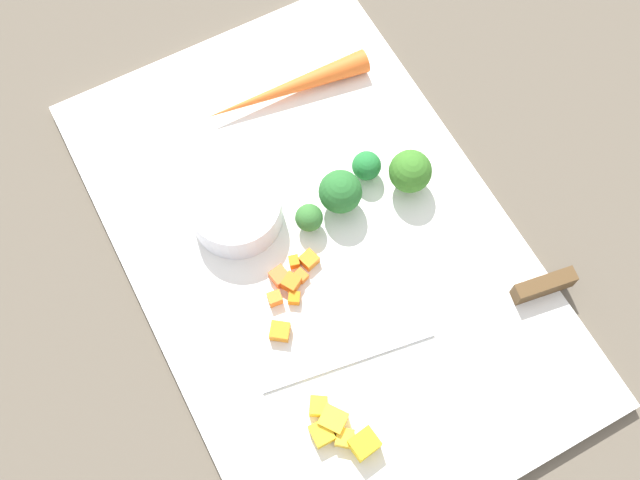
% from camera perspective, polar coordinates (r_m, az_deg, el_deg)
% --- Properties ---
extents(ground_plane, '(4.00, 4.00, 0.00)m').
position_cam_1_polar(ground_plane, '(0.72, 0.00, -0.69)').
color(ground_plane, brown).
extents(cutting_board, '(0.53, 0.34, 0.01)m').
position_cam_1_polar(cutting_board, '(0.71, 0.00, -0.50)').
color(cutting_board, white).
rests_on(cutting_board, ground_plane).
extents(prep_bowl, '(0.09, 0.09, 0.04)m').
position_cam_1_polar(prep_bowl, '(0.71, -6.35, 2.24)').
color(prep_bowl, white).
rests_on(prep_bowl, cutting_board).
extents(chef_knife, '(0.06, 0.30, 0.02)m').
position_cam_1_polar(chef_knife, '(0.69, 11.53, -5.19)').
color(chef_knife, silver).
rests_on(chef_knife, cutting_board).
extents(whole_carrot, '(0.04, 0.18, 0.02)m').
position_cam_1_polar(whole_carrot, '(0.78, -2.52, 11.32)').
color(whole_carrot, orange).
rests_on(whole_carrot, cutting_board).
extents(carrot_dice_0, '(0.02, 0.02, 0.01)m').
position_cam_1_polar(carrot_dice_0, '(0.69, -3.06, -2.76)').
color(carrot_dice_0, orange).
rests_on(carrot_dice_0, cutting_board).
extents(carrot_dice_1, '(0.02, 0.02, 0.01)m').
position_cam_1_polar(carrot_dice_1, '(0.67, -3.04, -6.89)').
color(carrot_dice_1, orange).
rests_on(carrot_dice_1, cutting_board).
extents(carrot_dice_2, '(0.01, 0.01, 0.01)m').
position_cam_1_polar(carrot_dice_2, '(0.68, -3.42, -4.41)').
color(carrot_dice_2, orange).
rests_on(carrot_dice_2, cutting_board).
extents(carrot_dice_3, '(0.01, 0.01, 0.01)m').
position_cam_1_polar(carrot_dice_3, '(0.69, -1.42, -2.70)').
color(carrot_dice_3, orange).
rests_on(carrot_dice_3, cutting_board).
extents(carrot_dice_4, '(0.02, 0.02, 0.01)m').
position_cam_1_polar(carrot_dice_4, '(0.69, -2.17, -3.25)').
color(carrot_dice_4, orange).
rests_on(carrot_dice_4, cutting_board).
extents(carrot_dice_5, '(0.01, 0.01, 0.01)m').
position_cam_1_polar(carrot_dice_5, '(0.68, -1.96, -4.39)').
color(carrot_dice_5, orange).
rests_on(carrot_dice_5, cutting_board).
extents(carrot_dice_6, '(0.02, 0.02, 0.01)m').
position_cam_1_polar(carrot_dice_6, '(0.69, -0.83, -1.50)').
color(carrot_dice_6, orange).
rests_on(carrot_dice_6, cutting_board).
extents(carrot_dice_7, '(0.01, 0.01, 0.01)m').
position_cam_1_polar(carrot_dice_7, '(0.69, -1.97, -1.65)').
color(carrot_dice_7, orange).
rests_on(carrot_dice_7, cutting_board).
extents(pepper_dice_0, '(0.02, 0.02, 0.02)m').
position_cam_1_polar(pepper_dice_0, '(0.65, 3.36, -15.10)').
color(pepper_dice_0, yellow).
rests_on(pepper_dice_0, cutting_board).
extents(pepper_dice_1, '(0.02, 0.02, 0.01)m').
position_cam_1_polar(pepper_dice_1, '(0.65, 1.86, -14.70)').
color(pepper_dice_1, yellow).
rests_on(pepper_dice_1, cutting_board).
extents(pepper_dice_2, '(0.02, 0.02, 0.01)m').
position_cam_1_polar(pepper_dice_2, '(0.66, -0.12, -12.43)').
color(pepper_dice_2, yellow).
rests_on(pepper_dice_2, cutting_board).
extents(pepper_dice_3, '(0.02, 0.02, 0.01)m').
position_cam_1_polar(pepper_dice_3, '(0.65, 0.14, -14.37)').
color(pepper_dice_3, yellow).
rests_on(pepper_dice_3, cutting_board).
extents(pepper_dice_4, '(0.03, 0.03, 0.02)m').
position_cam_1_polar(pepper_dice_4, '(0.65, 0.99, -13.43)').
color(pepper_dice_4, yellow).
rests_on(pepper_dice_4, cutting_board).
extents(broccoli_floret_0, '(0.03, 0.03, 0.03)m').
position_cam_1_polar(broccoli_floret_0, '(0.72, 3.53, 5.59)').
color(broccoli_floret_0, '#8BAE63').
rests_on(broccoli_floret_0, cutting_board).
extents(broccoli_floret_1, '(0.04, 0.04, 0.05)m').
position_cam_1_polar(broccoli_floret_1, '(0.70, 1.55, 3.63)').
color(broccoli_floret_1, '#83BA60').
rests_on(broccoli_floret_1, cutting_board).
extents(broccoli_floret_2, '(0.04, 0.04, 0.05)m').
position_cam_1_polar(broccoli_floret_2, '(0.71, 6.81, 5.13)').
color(broccoli_floret_2, '#8EB963').
rests_on(broccoli_floret_2, cutting_board).
extents(broccoli_floret_3, '(0.03, 0.03, 0.03)m').
position_cam_1_polar(broccoli_floret_3, '(0.70, -1.16, 1.51)').
color(broccoli_floret_3, '#8EB068').
rests_on(broccoli_floret_3, cutting_board).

